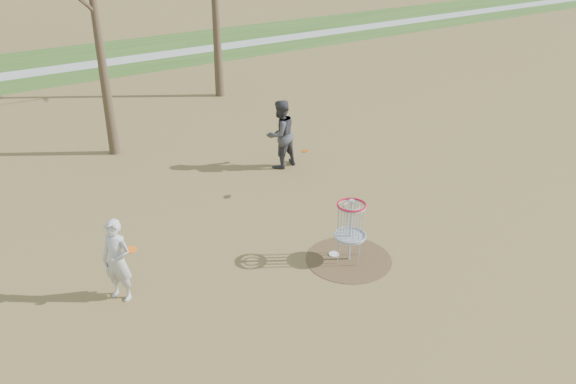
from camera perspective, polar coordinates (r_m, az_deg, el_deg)
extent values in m
plane|color=brown|center=(11.86, 6.17, -6.81)|extent=(160.00, 160.00, 0.00)
cube|color=#2D5119|center=(29.86, -21.52, 12.09)|extent=(160.00, 8.00, 0.01)
cube|color=#9E9E99|center=(28.91, -21.00, 11.77)|extent=(160.00, 1.50, 0.01)
cylinder|color=#47331E|center=(11.86, 6.17, -6.79)|extent=(1.80, 1.80, 0.01)
imported|color=#B7B7B7|center=(10.74, -16.97, -6.67)|extent=(0.65, 0.71, 1.63)
imported|color=#37373C|center=(15.69, -0.78, 5.89)|extent=(1.04, 0.86, 1.95)
cylinder|color=white|center=(11.97, 4.69, -6.30)|extent=(0.22, 0.22, 0.02)
cylinder|color=#DD570B|center=(13.87, 1.79, 4.20)|extent=(0.22, 0.22, 0.08)
cylinder|color=#FF660D|center=(10.57, -15.70, -5.66)|extent=(0.22, 0.22, 0.02)
cylinder|color=#9EA3AD|center=(11.51, 6.33, -3.99)|extent=(0.05, 0.05, 1.35)
cylinder|color=#9EA3AD|center=(11.57, 6.30, -4.53)|extent=(0.64, 0.64, 0.04)
torus|color=#9EA3AD|center=(11.23, 6.48, -1.46)|extent=(0.60, 0.60, 0.04)
torus|color=red|center=(11.21, 6.49, -1.30)|extent=(0.60, 0.60, 0.04)
cone|color=#382B1E|center=(16.78, -18.88, 15.72)|extent=(0.32, 0.32, 7.50)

